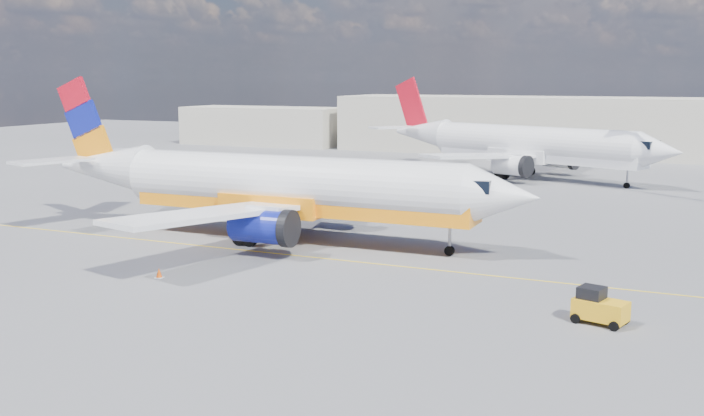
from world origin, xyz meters
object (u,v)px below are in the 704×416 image
at_px(gse_tug, 599,307).
at_px(second_jet, 524,145).
at_px(main_jet, 277,186).
at_px(traffic_cone, 159,273).

bearing_deg(gse_tug, second_jet, 120.82).
distance_m(main_jet, traffic_cone, 12.07).
bearing_deg(main_jet, traffic_cone, -95.06).
bearing_deg(traffic_cone, main_jet, 85.30).
xyz_separation_m(second_jet, traffic_cone, (-9.18, -51.05, -3.33)).
distance_m(main_jet, second_jet, 40.35).
relative_size(main_jet, second_jet, 1.02).
bearing_deg(main_jet, gse_tug, -25.23).
distance_m(gse_tug, traffic_cone, 22.91).
bearing_deg(gse_tug, main_jet, 170.55).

